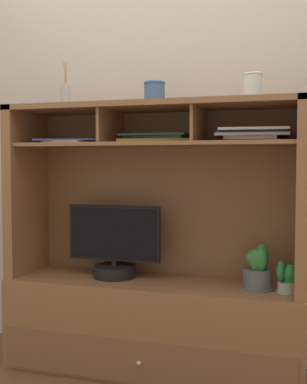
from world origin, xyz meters
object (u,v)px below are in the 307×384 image
potted_orchid (258,270)px  accent_vase (253,86)px  magazine_stack_left (252,134)px  magazine_stack_centre (73,141)px  media_console (154,290)px  ceramic_vase (154,93)px  diffuser_bottle (66,96)px  magazine_stack_right (158,139)px  tv_monitor (114,248)px  potted_fern (287,277)px

potted_orchid → accent_vase: bearing=150.8°
magazine_stack_left → magazine_stack_centre: magazine_stack_left is taller
media_console → ceramic_vase: bearing=90.0°
magazine_stack_left → diffuser_bottle: size_ratio=1.51×
media_console → magazine_stack_right: size_ratio=3.86×
potted_orchid → tv_monitor: bearing=178.6°
tv_monitor → potted_orchid: size_ratio=2.37×
potted_fern → accent_vase: accent_vase is taller
media_console → accent_vase: 1.22m
potted_orchid → accent_vase: (-0.04, 0.02, 0.94)m
potted_fern → ceramic_vase: (-0.71, 0.06, 0.95)m
tv_monitor → diffuser_bottle: size_ratio=2.11×
magazine_stack_left → accent_vase: bearing=-83.1°
potted_orchid → magazine_stack_centre: bearing=-178.5°
magazine_stack_right → diffuser_bottle: diffuser_bottle is taller
magazine_stack_left → accent_vase: (0.00, -0.00, 0.24)m
accent_vase → diffuser_bottle: bearing=-179.8°
magazine_stack_left → diffuser_bottle: (-1.06, -0.01, 0.24)m
magazine_stack_right → diffuser_bottle: size_ratio=1.65×
media_console → tv_monitor: (-0.24, -0.00, 0.22)m
tv_monitor → magazine_stack_centre: magazine_stack_centre is taller
media_console → accent_vase: (0.53, 0.00, 1.10)m
potted_orchid → accent_vase: 0.94m
magazine_stack_left → accent_vase: size_ratio=2.78×
magazine_stack_centre → diffuser_bottle: (-0.06, 0.04, 0.26)m
tv_monitor → accent_vase: bearing=0.1°
tv_monitor → accent_vase: 1.16m
diffuser_bottle → magazine_stack_centre: bearing=-34.9°
magazine_stack_left → magazine_stack_right: 0.53m
media_console → diffuser_bottle: diffuser_bottle is taller
tv_monitor → magazine_stack_left: 0.99m
accent_vase → ceramic_vase: bearing=179.2°
potted_orchid → potted_fern: 0.15m
media_console → diffuser_bottle: bearing=-179.6°
potted_orchid → diffuser_bottle: size_ratio=0.89×
magazine_stack_right → accent_vase: (0.52, -0.05, 0.26)m
tv_monitor → magazine_stack_right: 0.66m
magazine_stack_left → ceramic_vase: 0.58m
potted_orchid → ceramic_vase: 1.09m
potted_fern → magazine_stack_right: (-0.71, 0.11, 0.70)m
potted_orchid → magazine_stack_right: size_ratio=0.54×
magazine_stack_right → accent_vase: accent_vase is taller
media_console → potted_fern: 0.73m
ceramic_vase → accent_vase: accent_vase is taller
diffuser_bottle → potted_fern: bearing=-2.3°
media_console → potted_orchid: bearing=-2.1°
magazine_stack_centre → magazine_stack_right: (0.47, 0.10, 0.01)m
potted_fern → accent_vase: bearing=163.5°
magazine_stack_left → diffuser_bottle: 1.08m
tv_monitor → potted_fern: 0.95m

